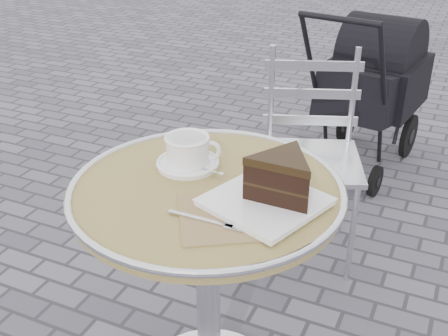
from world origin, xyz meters
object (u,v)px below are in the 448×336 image
at_px(cappuccino_set, 188,153).
at_px(baby_stroller, 370,92).
at_px(bistro_chair, 311,132).
at_px(cafe_table, 207,240).
at_px(cake_plate_set, 277,183).

bearing_deg(cappuccino_set, baby_stroller, 61.71).
height_order(cappuccino_set, bistro_chair, bistro_chair).
relative_size(cafe_table, cake_plate_set, 1.88).
distance_m(bistro_chair, baby_stroller, 0.89).
xyz_separation_m(cappuccino_set, bistro_chair, (0.13, 0.80, -0.24)).
height_order(cafe_table, baby_stroller, baby_stroller).
distance_m(cappuccino_set, bistro_chair, 0.84).
xyz_separation_m(cafe_table, baby_stroller, (0.10, 1.76, -0.16)).
relative_size(cappuccino_set, cake_plate_set, 0.51).
height_order(cappuccino_set, baby_stroller, baby_stroller).
bearing_deg(bistro_chair, cafe_table, -112.26).
bearing_deg(bistro_chair, cake_plate_set, -99.96).
bearing_deg(baby_stroller, cappuccino_set, -88.03).
xyz_separation_m(cake_plate_set, bistro_chair, (-0.16, 0.89, -0.26)).
xyz_separation_m(bistro_chair, baby_stroller, (0.07, 0.88, -0.12)).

